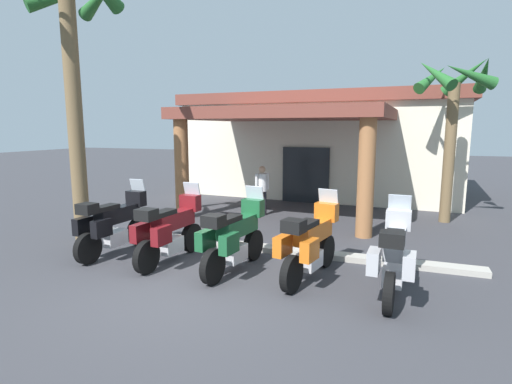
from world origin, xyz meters
The scene contains 11 objects.
ground_plane centered at (0.00, 0.00, 0.00)m, with size 80.00×80.00×0.00m, color #38383D.
motel_building centered at (0.13, 11.70, 2.15)m, with size 11.60×11.29×4.20m.
motorcycle_black centered at (-2.56, 1.11, 0.70)m, with size 0.73×2.21×1.61m.
motorcycle_maroon centered at (-1.06, 1.07, 0.70)m, with size 0.73×2.21×1.61m.
motorcycle_green centered at (0.43, 1.03, 0.70)m, with size 0.80×2.21×1.61m.
motorcycle_orange centered at (1.92, 1.16, 0.70)m, with size 0.90×2.19×1.61m.
motorcycle_silver centered at (3.41, 0.90, 0.70)m, with size 0.72×2.21×1.61m.
pedestrian centered at (-0.78, 6.08, 0.92)m, with size 0.34×0.45×1.61m.
palm_tree_roadside centered at (-4.01, 1.68, 4.68)m, with size 2.45×2.58×6.51m.
palm_tree_near_portico centered at (4.75, 7.13, 3.61)m, with size 2.21×2.25×4.93m.
curb_strip centered at (0.43, 2.51, 0.06)m, with size 9.46×0.36×0.12m, color #ADA89E.
Camera 1 is at (3.49, -5.96, 2.82)m, focal length 28.10 mm.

